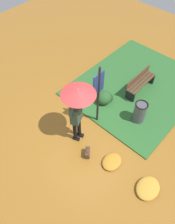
# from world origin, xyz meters

# --- Properties ---
(ground_plane) EXTENTS (18.00, 18.00, 0.00)m
(ground_plane) POSITION_xyz_m (0.00, 0.00, 0.00)
(ground_plane) COLOR #9E6623
(grass_verge) EXTENTS (4.80, 4.00, 0.05)m
(grass_verge) POSITION_xyz_m (2.94, 0.13, 0.03)
(grass_verge) COLOR #2D662D
(grass_verge) RESTS_ON ground_plane
(person_with_umbrella) EXTENTS (0.96, 0.96, 2.04)m
(person_with_umbrella) POSITION_xyz_m (-0.18, 0.22, 1.55)
(person_with_umbrella) COLOR black
(person_with_umbrella) RESTS_ON ground_plane
(info_sign_post) EXTENTS (0.44, 0.07, 2.30)m
(info_sign_post) POSITION_xyz_m (0.67, 0.20, 1.44)
(info_sign_post) COLOR black
(info_sign_post) RESTS_ON ground_plane
(handbag) EXTENTS (0.32, 0.30, 0.37)m
(handbag) POSITION_xyz_m (-0.51, -0.46, 0.13)
(handbag) COLOR #4C3323
(handbag) RESTS_ON ground_plane
(park_bench) EXTENTS (1.40, 0.37, 0.75)m
(park_bench) POSITION_xyz_m (2.79, -0.04, 0.40)
(park_bench) COLOR black
(park_bench) RESTS_ON ground_plane
(trash_bin) EXTENTS (0.42, 0.42, 0.83)m
(trash_bin) POSITION_xyz_m (1.60, -0.82, 0.42)
(trash_bin) COLOR #4C4C51
(trash_bin) RESTS_ON ground_plane
(shrub_cluster) EXTENTS (0.62, 0.56, 0.50)m
(shrub_cluster) POSITION_xyz_m (1.47, 0.54, 0.24)
(shrub_cluster) COLOR #285628
(shrub_cluster) RESTS_ON ground_plane
(leaf_pile_near_person) EXTENTS (0.64, 0.51, 0.14)m
(leaf_pile_near_person) POSITION_xyz_m (-0.22, -1.17, 0.07)
(leaf_pile_near_person) COLOR #C68428
(leaf_pile_near_person) RESTS_ON ground_plane
(leaf_pile_by_bench) EXTENTS (0.74, 0.59, 0.16)m
(leaf_pile_by_bench) POSITION_xyz_m (-0.17, -2.37, 0.08)
(leaf_pile_by_bench) COLOR gold
(leaf_pile_by_bench) RESTS_ON ground_plane
(leaf_pile_far_path) EXTENTS (0.51, 0.41, 0.11)m
(leaf_pile_far_path) POSITION_xyz_m (1.34, 1.56, 0.06)
(leaf_pile_far_path) COLOR #B74C1E
(leaf_pile_far_path) RESTS_ON ground_plane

